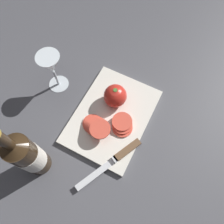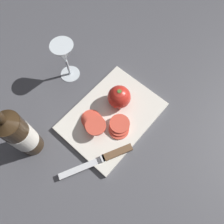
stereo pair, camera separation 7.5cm
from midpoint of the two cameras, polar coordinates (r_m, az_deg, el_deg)
name	(u,v)px [view 2 (the right image)]	position (r m, az deg, el deg)	size (l,w,h in m)	color
ground_plane	(119,119)	(0.79, 4.48, -2.27)	(3.00, 3.00, 0.00)	#4C4C51
cutting_board	(112,116)	(0.78, 2.72, -1.44)	(0.34, 0.25, 0.02)	silver
wine_bottle	(20,134)	(0.68, -20.13, -5.86)	(0.08, 0.08, 0.33)	#332314
wine_glass	(64,55)	(0.79, -9.69, 14.32)	(0.08, 0.08, 0.17)	silver
whole_tomato	(119,97)	(0.76, 4.67, 3.62)	(0.08, 0.08, 0.08)	red
knife	(111,155)	(0.73, 2.71, -11.57)	(0.24, 0.13, 0.01)	silver
tomato_slice_stack_near	(93,122)	(0.74, -2.08, -3.00)	(0.09, 0.11, 0.04)	#DB4C38
tomato_slice_stack_far	(119,127)	(0.75, 4.74, -4.18)	(0.08, 0.08, 0.02)	#DB4C38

